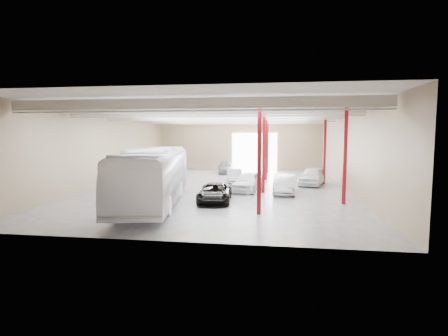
% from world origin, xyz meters
% --- Properties ---
extents(depot_shell, '(22.12, 32.12, 7.06)m').
position_xyz_m(depot_shell, '(0.13, 0.48, 4.98)').
color(depot_shell, '#4D4C51').
rests_on(depot_shell, ground).
extents(coach_bus, '(5.55, 14.42, 3.92)m').
position_xyz_m(coach_bus, '(-3.61, -7.77, 1.96)').
color(coach_bus, white).
rests_on(coach_bus, ground).
extents(black_sedan, '(2.61, 5.02, 1.35)m').
position_xyz_m(black_sedan, '(0.49, -6.63, 0.67)').
color(black_sedan, black).
rests_on(black_sedan, ground).
extents(car_row_a, '(2.83, 5.17, 1.67)m').
position_xyz_m(car_row_a, '(2.50, -1.43, 0.83)').
color(car_row_a, white).
rests_on(car_row_a, ground).
extents(car_row_b, '(1.95, 4.32, 1.38)m').
position_xyz_m(car_row_b, '(0.70, 3.77, 0.69)').
color(car_row_b, '#9F9EA3').
rests_on(car_row_b, ground).
extents(car_row_c, '(2.62, 4.93, 1.36)m').
position_xyz_m(car_row_c, '(-1.35, 12.00, 0.68)').
color(car_row_c, slate).
rests_on(car_row_c, ground).
extents(car_right_near, '(1.85, 4.92, 1.60)m').
position_xyz_m(car_right_near, '(5.50, -2.09, 0.80)').
color(car_right_near, silver).
rests_on(car_right_near, ground).
extents(car_right_far, '(3.35, 5.40, 1.72)m').
position_xyz_m(car_right_far, '(8.30, 3.11, 0.86)').
color(car_right_far, white).
rests_on(car_right_far, ground).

